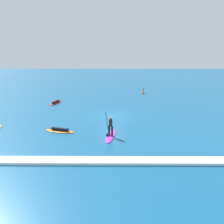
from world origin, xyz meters
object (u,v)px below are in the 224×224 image
Objects in this scene: surfer_on_purple_board at (111,132)px; surfer_on_orange_board at (60,130)px; surfer_on_red_board at (56,102)px; marker_buoy at (143,92)px.

surfer_on_orange_board is at bearing -93.86° from surfer_on_purple_board.
surfer_on_red_board is at bearing -137.34° from surfer_on_purple_board.
surfer_on_orange_board is 2.58× the size of marker_buoy.
surfer_on_purple_board reaches higher than marker_buoy.
surfer_on_purple_board is 4.62m from surfer_on_orange_board.
surfer_on_red_board is at bearing -152.27° from marker_buoy.
marker_buoy reaches higher than surfer_on_red_board.
surfer_on_orange_board is at bearing -119.54° from marker_buoy.
surfer_on_red_board is 1.05× the size of surfer_on_orange_board.
surfer_on_purple_board reaches higher than surfer_on_orange_board.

